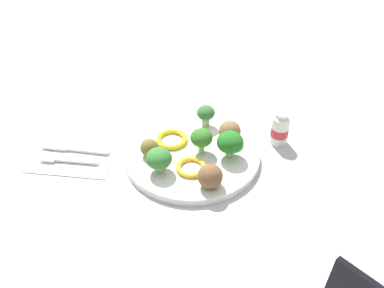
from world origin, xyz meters
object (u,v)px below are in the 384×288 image
object	(u,v)px
broccoli_floret_front_left	(206,114)
napkin	(73,156)
fork	(66,160)
knife	(72,148)
broccoli_floret_far_rim	(201,137)
pepper_ring_back_right	(172,139)
pepper_ring_far_rim	(191,167)
yogurt_bottle	(280,130)
broccoli_floret_near_rim	(159,159)
meatball_near_rim	(149,148)
meatball_center	(210,176)
broccoli_floret_back_right	(230,142)
plate	(192,155)
meatball_far_rim	(230,131)

from	to	relation	value
broccoli_floret_front_left	napkin	size ratio (longest dim) A/B	0.29
fork	knife	size ratio (longest dim) A/B	0.83
broccoli_floret_far_rim	pepper_ring_back_right	xyz separation A→B (m)	(0.06, -0.03, -0.03)
broccoli_floret_front_left	knife	size ratio (longest dim) A/B	0.34
pepper_ring_far_rim	pepper_ring_back_right	bearing A→B (deg)	-63.48
broccoli_floret_far_rim	yogurt_bottle	distance (m)	0.18
broccoli_floret_near_rim	meatball_near_rim	bearing A→B (deg)	-63.06
fork	meatball_near_rim	bearing A→B (deg)	-176.45
broccoli_floret_far_rim	meatball_near_rim	size ratio (longest dim) A/B	1.47
meatball_center	pepper_ring_far_rim	bearing A→B (deg)	-50.81
broccoli_floret_near_rim	broccoli_floret_back_right	bearing A→B (deg)	-160.59
broccoli_floret_front_left	napkin	xyz separation A→B (m)	(0.28, 0.10, -0.04)
pepper_ring_back_right	napkin	distance (m)	0.21
plate	pepper_ring_far_rim	distance (m)	0.06
broccoli_floret_front_left	yogurt_bottle	world-z (taller)	yogurt_bottle
broccoli_floret_far_rim	pepper_ring_far_rim	distance (m)	0.07
pepper_ring_back_right	fork	size ratio (longest dim) A/B	0.55
napkin	yogurt_bottle	world-z (taller)	yogurt_bottle
broccoli_floret_near_rim	knife	distance (m)	0.21
pepper_ring_back_right	knife	xyz separation A→B (m)	(0.21, 0.02, -0.01)
broccoli_floret_front_left	fork	size ratio (longest dim) A/B	0.41
plate	pepper_ring_back_right	world-z (taller)	pepper_ring_back_right
meatball_far_rim	broccoli_floret_front_left	bearing A→B (deg)	-45.80
meatball_near_rim	meatball_far_rim	size ratio (longest dim) A/B	0.79
meatball_center	pepper_ring_back_right	bearing A→B (deg)	-58.73
broccoli_floret_back_right	pepper_ring_back_right	xyz separation A→B (m)	(0.12, -0.05, -0.03)
broccoli_floret_front_left	meatball_center	distance (m)	0.19
broccoli_floret_near_rim	fork	size ratio (longest dim) A/B	0.43
broccoli_floret_front_left	broccoli_floret_near_rim	world-z (taller)	broccoli_floret_near_rim
broccoli_floret_far_rim	meatball_center	bearing A→B (deg)	99.76
napkin	fork	distance (m)	0.02
plate	meatball_center	world-z (taller)	meatball_center
meatball_center	broccoli_floret_far_rim	bearing A→B (deg)	-80.24
broccoli_floret_front_left	napkin	world-z (taller)	broccoli_floret_front_left
broccoli_floret_back_right	napkin	distance (m)	0.33
broccoli_floret_near_rim	knife	xyz separation A→B (m)	(0.19, -0.07, -0.04)
broccoli_floret_front_left	meatball_near_rim	world-z (taller)	broccoli_floret_front_left
meatball_near_rim	fork	world-z (taller)	meatball_near_rim
yogurt_bottle	pepper_ring_far_rim	bearing A→B (deg)	30.77
broccoli_floret_far_rim	pepper_ring_far_rim	bearing A→B (deg)	71.35
pepper_ring_back_right	yogurt_bottle	xyz separation A→B (m)	(-0.23, -0.02, 0.01)
meatball_near_rim	knife	xyz separation A→B (m)	(0.17, -0.03, -0.03)
knife	meatball_near_rim	bearing A→B (deg)	171.38
meatball_center	yogurt_bottle	distance (m)	0.22
broccoli_floret_near_rim	fork	bearing A→B (deg)	-10.81
broccoli_floret_near_rim	knife	world-z (taller)	broccoli_floret_near_rim
meatball_center	napkin	xyz separation A→B (m)	(0.28, -0.09, -0.04)
broccoli_floret_far_rim	napkin	xyz separation A→B (m)	(0.27, 0.01, -0.05)
plate	yogurt_bottle	world-z (taller)	yogurt_bottle
broccoli_floret_far_rim	meatball_center	world-z (taller)	broccoli_floret_far_rim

